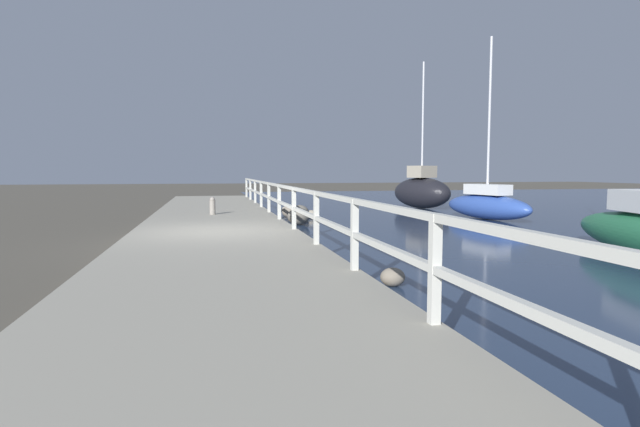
{
  "coord_description": "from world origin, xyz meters",
  "views": [
    {
      "loc": [
        -0.16,
        -12.47,
        1.77
      ],
      "look_at": [
        2.08,
        -2.47,
        0.9
      ],
      "focal_mm": 28.0,
      "sensor_mm": 36.0,
      "label": 1
    }
  ],
  "objects": [
    {
      "name": "ground_plane",
      "position": [
        0.0,
        0.0,
        0.0
      ],
      "size": [
        120.0,
        120.0,
        0.0
      ],
      "primitive_type": "plane",
      "color": "#4C473D"
    },
    {
      "name": "mooring_bollard",
      "position": [
        -0.04,
        4.87,
        0.59
      ],
      "size": [
        0.2,
        0.2,
        0.6
      ],
      "color": "gray",
      "rests_on": "dock_walkway"
    },
    {
      "name": "boulder_upstream",
      "position": [
        2.72,
        3.62,
        0.28
      ],
      "size": [
        0.74,
        0.67,
        0.56
      ],
      "color": "#666056",
      "rests_on": "ground"
    },
    {
      "name": "boulder_mid_strip",
      "position": [
        2.95,
        7.68,
        0.17
      ],
      "size": [
        0.45,
        0.41,
        0.34
      ],
      "color": "gray",
      "rests_on": "ground"
    },
    {
      "name": "boulder_near_dock",
      "position": [
        3.62,
        5.94,
        0.15
      ],
      "size": [
        0.4,
        0.36,
        0.3
      ],
      "color": "gray",
      "rests_on": "ground"
    },
    {
      "name": "dock_walkway",
      "position": [
        0.0,
        0.0,
        0.15
      ],
      "size": [
        4.1,
        36.0,
        0.29
      ],
      "color": "gray",
      "rests_on": "ground"
    },
    {
      "name": "railing",
      "position": [
        1.95,
        -0.0,
        1.02
      ],
      "size": [
        0.1,
        32.5,
        1.07
      ],
      "color": "beige",
      "rests_on": "dock_walkway"
    },
    {
      "name": "boulder_water_edge",
      "position": [
        2.58,
        -5.35,
        0.14
      ],
      "size": [
        0.39,
        0.35,
        0.29
      ],
      "color": "slate",
      "rests_on": "ground"
    },
    {
      "name": "boulder_far_strip",
      "position": [
        2.84,
        6.07,
        0.23
      ],
      "size": [
        0.62,
        0.56,
        0.47
      ],
      "color": "slate",
      "rests_on": "ground"
    },
    {
      "name": "sailboat_blue",
      "position": [
        9.8,
        3.99,
        0.56
      ],
      "size": [
        1.84,
        4.25,
        6.55
      ],
      "rotation": [
        0.0,
        0.0,
        0.2
      ],
      "color": "#2D4C9E",
      "rests_on": "water_surface"
    },
    {
      "name": "sailboat_black",
      "position": [
        9.72,
        9.57,
        0.82
      ],
      "size": [
        2.65,
        3.67,
        6.83
      ],
      "rotation": [
        0.0,
        0.0,
        0.38
      ],
      "color": "black",
      "rests_on": "water_surface"
    },
    {
      "name": "boulder_downstream",
      "position": [
        3.17,
        5.9,
        0.25
      ],
      "size": [
        0.67,
        0.6,
        0.5
      ],
      "color": "#666056",
      "rests_on": "ground"
    }
  ]
}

